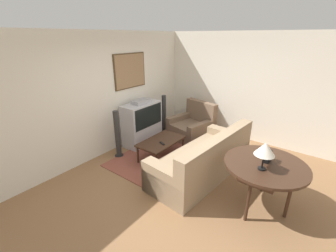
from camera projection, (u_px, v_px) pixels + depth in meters
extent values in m
plane|color=#8E6642|center=(184.00, 181.00, 4.31)|extent=(12.00, 12.00, 0.00)
cube|color=silver|center=(105.00, 96.00, 4.99)|extent=(12.00, 0.06, 2.70)
cube|color=#4C381E|center=(130.00, 71.00, 5.35)|extent=(0.97, 0.03, 0.82)
cube|color=#93704C|center=(130.00, 71.00, 5.34)|extent=(0.92, 0.01, 0.77)
cube|color=silver|center=(242.00, 88.00, 5.74)|extent=(0.06, 12.00, 2.70)
cube|color=brown|center=(160.00, 158.00, 5.08)|extent=(2.03, 1.67, 0.01)
cube|color=#B7B7BC|center=(143.00, 134.00, 5.76)|extent=(1.02, 0.47, 0.48)
cube|color=#B7B7BC|center=(142.00, 115.00, 5.56)|extent=(1.02, 0.47, 0.58)
cube|color=black|center=(149.00, 117.00, 5.43)|extent=(0.92, 0.01, 0.51)
cube|color=#9E9EA3|center=(141.00, 101.00, 5.43)|extent=(0.46, 0.26, 0.09)
cube|color=#9E8466|center=(201.00, 164.00, 4.45)|extent=(2.37, 1.13, 0.46)
cube|color=#9E8466|center=(219.00, 148.00, 4.06)|extent=(2.31, 0.41, 0.48)
cube|color=#9E8466|center=(227.00, 143.00, 5.13)|extent=(0.32, 0.96, 0.62)
cube|color=#9E8466|center=(166.00, 184.00, 3.72)|extent=(0.32, 0.96, 0.62)
cube|color=#715F49|center=(226.00, 140.00, 4.52)|extent=(0.37, 0.15, 0.34)
cube|color=#715F49|center=(196.00, 160.00, 3.81)|extent=(0.37, 0.15, 0.34)
cube|color=brown|center=(191.00, 131.00, 6.06)|extent=(1.15, 1.15, 0.41)
cube|color=brown|center=(201.00, 111.00, 6.11)|extent=(0.38, 0.98, 0.54)
cube|color=brown|center=(180.00, 124.00, 6.32)|extent=(0.97, 0.36, 0.55)
cube|color=brown|center=(202.00, 133.00, 5.75)|extent=(0.97, 0.36, 0.55)
cube|color=#3D2619|center=(161.00, 141.00, 4.97)|extent=(1.07, 0.62, 0.04)
cylinder|color=#3D2619|center=(156.00, 163.00, 4.55)|extent=(0.04, 0.04, 0.40)
cylinder|color=#3D2619|center=(183.00, 145.00, 5.27)|extent=(0.04, 0.04, 0.40)
cylinder|color=#3D2619|center=(138.00, 155.00, 4.84)|extent=(0.04, 0.04, 0.40)
cylinder|color=#3D2619|center=(166.00, 139.00, 5.56)|extent=(0.04, 0.04, 0.40)
cylinder|color=#3D2619|center=(265.00, 165.00, 3.39)|extent=(1.23, 1.23, 0.04)
cube|color=#3D2619|center=(265.00, 168.00, 3.42)|extent=(1.04, 0.49, 0.08)
cylinder|color=#3D2619|center=(248.00, 200.00, 3.26)|extent=(0.05, 0.05, 0.76)
cylinder|color=#3D2619|center=(265.00, 173.00, 3.89)|extent=(0.05, 0.05, 0.76)
cylinder|color=#3D2619|center=(289.00, 197.00, 3.32)|extent=(0.05, 0.05, 0.76)
cylinder|color=black|center=(262.00, 169.00, 3.23)|extent=(0.11, 0.11, 0.02)
cylinder|color=black|center=(264.00, 157.00, 3.16)|extent=(0.02, 0.02, 0.36)
cone|color=silver|center=(265.00, 149.00, 3.11)|extent=(0.29, 0.29, 0.19)
cube|color=black|center=(268.00, 156.00, 3.40)|extent=(0.14, 0.09, 0.18)
cylinder|color=white|center=(271.00, 155.00, 3.36)|extent=(0.09, 0.01, 0.09)
cube|color=black|center=(162.00, 143.00, 4.81)|extent=(0.10, 0.17, 0.02)
cylinder|color=black|center=(119.00, 155.00, 5.20)|extent=(0.20, 0.20, 0.02)
cylinder|color=#2D2D2D|center=(117.00, 134.00, 5.00)|extent=(0.12, 0.12, 1.09)
cylinder|color=black|center=(164.00, 132.00, 6.45)|extent=(0.20, 0.20, 0.02)
cylinder|color=#2D2D2D|center=(164.00, 115.00, 6.24)|extent=(0.12, 0.12, 1.09)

